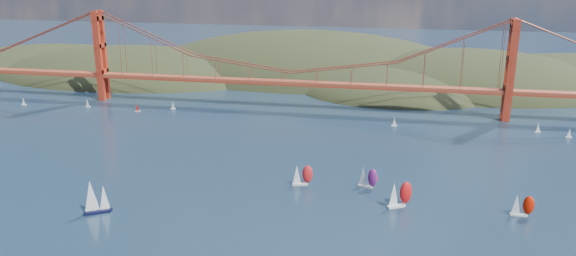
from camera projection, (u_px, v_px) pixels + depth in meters
The scene contains 14 objects.
headlands at pixel (375, 95), 419.21m from camera, with size 725.00×225.00×96.00m.
bridge at pixel (288, 54), 322.89m from camera, with size 552.00×12.00×55.00m.
sloop_navy at pixel (95, 197), 193.69m from camera, with size 9.30×8.01×13.63m.
racer_0 at pixel (302, 175), 218.42m from camera, with size 8.25×4.58×9.25m.
racer_1 at pixel (400, 194), 198.88m from camera, with size 9.33×7.25×10.58m.
racer_2 at pixel (522, 205), 192.11m from camera, with size 7.56×3.15×8.64m.
racer_rwb at pixel (368, 177), 216.38m from camera, with size 8.03×5.21×8.98m.
distant_boat_0 at pixel (23, 101), 339.65m from camera, with size 3.00×2.00×4.70m.
distant_boat_1 at pixel (87, 103), 335.25m from camera, with size 3.00×2.00×4.70m.
distant_boat_2 at pixel (137, 108), 324.73m from camera, with size 3.00×2.00×4.70m.
distant_boat_3 at pixel (173, 105), 330.03m from camera, with size 3.00×2.00×4.70m.
distant_boat_4 at pixel (538, 128), 285.90m from camera, with size 3.00×2.00×4.70m.
distant_boat_5 at pixel (569, 133), 277.31m from camera, with size 3.00×2.00×4.70m.
distant_boat_8 at pixel (394, 122), 296.29m from camera, with size 3.00×2.00×4.70m.
Camera 1 is at (61.62, -135.08, 84.83)m, focal length 35.00 mm.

